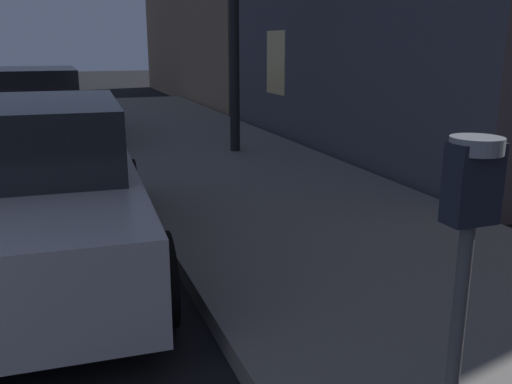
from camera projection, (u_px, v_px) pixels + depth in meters
parking_meter at (468, 229)px, 2.05m from camera, size 0.19×0.19×1.41m
car_silver at (23, 191)px, 4.56m from camera, size 2.19×4.14×1.43m
car_red at (35, 108)px, 10.36m from camera, size 1.98×4.41×1.43m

